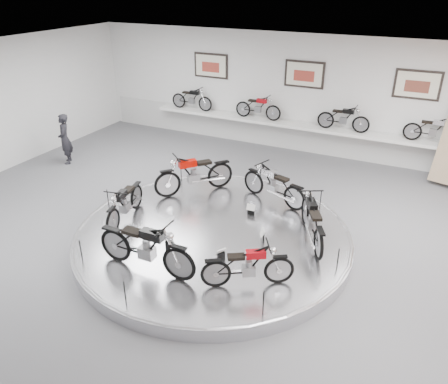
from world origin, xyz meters
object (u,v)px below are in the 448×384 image
at_px(shelf, 298,126).
at_px(bike_f, 248,266).
at_px(bike_d, 125,203).
at_px(bike_e, 146,247).
at_px(bike_c, 194,173).
at_px(visitor, 65,139).
at_px(display_platform, 213,236).
at_px(bike_b, 274,184).
at_px(bike_a, 312,220).

xyz_separation_m(shelf, bike_f, (1.51, -7.86, -0.25)).
bearing_deg(bike_f, bike_d, 133.34).
distance_m(shelf, bike_e, 8.33).
bearing_deg(bike_c, visitor, -56.21).
relative_size(display_platform, shelf, 0.58).
bearing_deg(visitor, shelf, 82.97).
bearing_deg(display_platform, bike_c, 131.04).
xyz_separation_m(bike_f, visitor, (-8.11, 3.66, 0.08)).
xyz_separation_m(bike_c, bike_d, (-0.74, -2.07, -0.08)).
relative_size(bike_b, bike_e, 0.89).
relative_size(bike_c, bike_f, 1.25).
bearing_deg(bike_e, display_platform, 74.93).
height_order(bike_e, bike_f, bike_e).
distance_m(display_platform, bike_a, 2.34).
height_order(bike_a, bike_f, bike_a).
relative_size(bike_a, bike_c, 0.92).
distance_m(bike_b, visitor, 7.34).
bearing_deg(bike_b, bike_e, 90.91).
bearing_deg(bike_b, bike_a, 153.95).
bearing_deg(bike_a, shelf, -7.13).
bearing_deg(bike_d, bike_a, 92.38).
height_order(display_platform, bike_c, bike_c).
xyz_separation_m(bike_b, bike_f, (0.77, -3.48, -0.05)).
bearing_deg(bike_b, shelf, -62.13).
bearing_deg(bike_d, bike_c, 148.14).
bearing_deg(shelf, bike_c, -106.06).
relative_size(display_platform, bike_c, 3.36).
relative_size(display_platform, bike_a, 3.64).
bearing_deg(bike_c, bike_a, 115.19).
bearing_deg(shelf, visitor, -147.51).
distance_m(display_platform, bike_b, 2.24).
relative_size(bike_c, visitor, 1.15).
relative_size(bike_a, bike_f, 1.15).
xyz_separation_m(bike_a, bike_f, (-0.65, -2.09, -0.07)).
bearing_deg(bike_c, bike_f, 83.80).
distance_m(bike_d, bike_e, 2.17).
bearing_deg(bike_e, bike_d, 138.13).
relative_size(bike_a, bike_b, 1.04).
relative_size(bike_a, bike_e, 0.92).
distance_m(bike_c, bike_f, 4.21).
relative_size(shelf, visitor, 6.62).
xyz_separation_m(shelf, bike_c, (-1.38, -4.81, -0.14)).
xyz_separation_m(bike_a, bike_e, (-2.65, -2.54, 0.04)).
bearing_deg(bike_a, bike_e, 106.24).
relative_size(shelf, bike_c, 5.77).
height_order(display_platform, bike_f, bike_f).
bearing_deg(bike_c, bike_b, 141.74).
xyz_separation_m(bike_c, visitor, (-5.22, 0.60, -0.03)).
height_order(display_platform, bike_a, bike_a).
bearing_deg(visitor, bike_b, 49.10).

